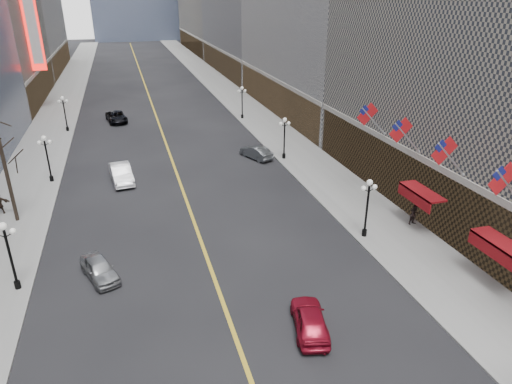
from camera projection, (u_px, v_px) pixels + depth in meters
sidewalk_east at (250, 111)px, 69.74m from camera, size 6.00×230.00×0.15m
sidewalk_west at (53, 125)px, 62.59m from camera, size 6.00×230.00×0.15m
lane_line at (152, 103)px, 74.98m from camera, size 0.25×200.00×0.02m
streetlamp_east_1 at (368, 202)px, 32.88m from camera, size 1.26×0.44×4.52m
streetlamp_east_2 at (284, 134)px, 48.70m from camera, size 1.26×0.44×4.52m
streetlamp_east_3 at (242, 99)px, 64.52m from camera, size 1.26×0.44×4.52m
streetlamp_west_1 at (9, 249)px, 26.86m from camera, size 1.26×0.44×4.52m
streetlamp_west_2 at (47, 154)px, 42.68m from camera, size 1.26×0.44×4.52m
streetlamp_west_3 at (64, 110)px, 58.50m from camera, size 1.26×0.44×4.52m
flag_2 at (505, 181)px, 24.98m from camera, size 2.87×0.12×2.87m
flag_3 at (446, 153)px, 29.37m from camera, size 2.87×0.12×2.87m
flag_4 at (403, 132)px, 33.77m from camera, size 2.87×0.12×2.87m
flag_5 at (369, 116)px, 38.16m from camera, size 2.87×0.12×2.87m
awning_b at (500, 246)px, 26.87m from camera, size 1.40×4.00×0.93m
awning_c at (420, 193)px, 33.91m from camera, size 1.40×4.00×0.93m
theatre_marquee at (33, 28)px, 66.10m from camera, size 2.00×0.55×12.00m
tree_west_far at (0, 147)px, 33.87m from camera, size 3.60×3.60×7.92m
car_nb_near at (99, 269)px, 28.98m from camera, size 2.89×4.26×1.35m
car_nb_mid at (121, 173)px, 43.69m from camera, size 2.37×5.31×1.69m
car_nb_far at (116, 117)px, 63.89m from camera, size 3.20×5.56×1.46m
car_sb_mid at (310, 319)px, 24.42m from camera, size 2.60×4.52×1.45m
car_sb_far at (256, 152)px, 49.92m from camera, size 3.05×4.49×1.40m
ped_east_walk at (415, 215)px, 35.34m from camera, size 0.86×0.55×1.64m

